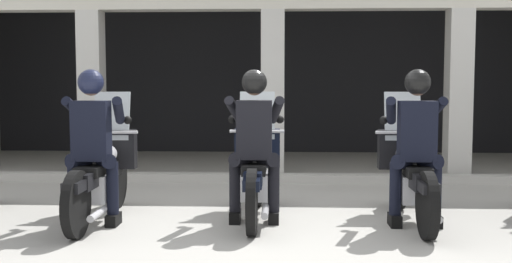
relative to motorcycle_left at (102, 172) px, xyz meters
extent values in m
plane|color=#A8A59E|center=(1.63, 2.92, -0.50)|extent=(80.00, 80.00, 0.00)
cube|color=black|center=(1.77, 6.49, 0.99)|extent=(12.14, 0.24, 2.97)
cube|color=beige|center=(-1.02, 3.00, 0.77)|extent=(0.35, 0.36, 2.53)
cube|color=beige|center=(1.77, 3.00, 0.77)|extent=(0.35, 0.36, 2.53)
cube|color=beige|center=(4.55, 3.00, 0.77)|extent=(0.35, 0.36, 2.53)
cube|color=#B7B5AD|center=(1.77, 2.50, -0.44)|extent=(11.74, 0.24, 0.12)
cylinder|color=black|center=(0.00, 0.58, -0.18)|extent=(0.09, 0.64, 0.64)
cylinder|color=black|center=(0.00, -0.82, -0.18)|extent=(0.09, 0.64, 0.64)
cube|color=black|center=(0.00, 0.58, 0.03)|extent=(0.14, 0.44, 0.08)
cube|color=silver|center=(0.00, -0.17, -0.13)|extent=(0.28, 0.44, 0.28)
cube|color=black|center=(0.00, -0.12, 0.00)|extent=(0.18, 1.24, 0.16)
ellipsoid|color=#B2B2B7|center=(0.00, 0.10, 0.18)|extent=(0.26, 0.48, 0.22)
cube|color=black|center=(0.00, -0.30, 0.07)|extent=(0.24, 0.52, 0.10)
cube|color=black|center=(0.00, -0.76, 0.00)|extent=(0.16, 0.48, 0.10)
cylinder|color=silver|center=(0.00, 0.52, 0.06)|extent=(0.05, 0.24, 0.53)
cube|color=black|center=(0.00, 0.46, 0.20)|extent=(0.52, 0.16, 0.44)
sphere|color=silver|center=(0.00, 0.56, 0.22)|extent=(0.18, 0.18, 0.18)
cube|color=silver|center=(0.00, 0.44, 0.57)|extent=(0.40, 0.14, 0.54)
cylinder|color=silver|center=(0.00, 0.36, 0.40)|extent=(0.62, 0.04, 0.04)
cylinder|color=silver|center=(0.12, -0.52, -0.32)|extent=(0.07, 0.55, 0.07)
cube|color=black|center=(0.00, -0.32, 0.47)|extent=(0.36, 0.22, 0.60)
cube|color=#591414|center=(0.00, -0.20, 0.49)|extent=(0.05, 0.02, 0.32)
sphere|color=tan|center=(0.00, -0.30, 0.92)|extent=(0.21, 0.21, 0.21)
sphere|color=#191E38|center=(0.00, -0.30, 0.95)|extent=(0.26, 0.26, 0.26)
cylinder|color=black|center=(0.14, -0.30, 0.16)|extent=(0.26, 0.29, 0.17)
cylinder|color=black|center=(0.20, -0.30, -0.12)|extent=(0.12, 0.12, 0.53)
cube|color=black|center=(0.20, -0.29, -0.44)|extent=(0.11, 0.26, 0.12)
cylinder|color=black|center=(-0.14, -0.30, 0.16)|extent=(0.26, 0.29, 0.17)
cylinder|color=black|center=(-0.20, -0.30, -0.12)|extent=(0.12, 0.12, 0.53)
cube|color=black|center=(-0.20, -0.29, -0.44)|extent=(0.11, 0.26, 0.12)
cylinder|color=black|center=(0.22, -0.09, 0.66)|extent=(0.19, 0.48, 0.31)
sphere|color=black|center=(0.26, 0.12, 0.55)|extent=(0.09, 0.09, 0.09)
cylinder|color=black|center=(-0.22, -0.09, 0.66)|extent=(0.19, 0.48, 0.31)
sphere|color=black|center=(-0.26, 0.12, 0.55)|extent=(0.09, 0.09, 0.09)
cylinder|color=black|center=(1.63, 0.77, -0.18)|extent=(0.09, 0.64, 0.64)
cylinder|color=black|center=(1.63, -0.63, -0.18)|extent=(0.09, 0.64, 0.64)
cube|color=black|center=(1.63, 0.77, 0.03)|extent=(0.14, 0.44, 0.08)
cube|color=silver|center=(1.63, 0.02, -0.13)|extent=(0.28, 0.44, 0.28)
cube|color=black|center=(1.63, 0.07, 0.00)|extent=(0.18, 1.24, 0.16)
ellipsoid|color=#1E2338|center=(1.63, 0.29, 0.18)|extent=(0.26, 0.48, 0.22)
cube|color=black|center=(1.63, -0.11, 0.07)|extent=(0.24, 0.52, 0.10)
cube|color=black|center=(1.63, -0.57, 0.00)|extent=(0.16, 0.48, 0.10)
cylinder|color=silver|center=(1.63, 0.71, 0.06)|extent=(0.05, 0.24, 0.53)
cube|color=black|center=(1.63, 0.65, 0.20)|extent=(0.52, 0.16, 0.44)
sphere|color=silver|center=(1.63, 0.75, 0.22)|extent=(0.18, 0.18, 0.18)
cube|color=silver|center=(1.63, 0.63, 0.57)|extent=(0.40, 0.14, 0.54)
cylinder|color=silver|center=(1.63, 0.55, 0.40)|extent=(0.62, 0.04, 0.04)
cylinder|color=silver|center=(1.75, -0.33, -0.32)|extent=(0.07, 0.55, 0.07)
cube|color=black|center=(1.63, -0.13, 0.47)|extent=(0.36, 0.22, 0.60)
cube|color=black|center=(1.63, -0.01, 0.49)|extent=(0.05, 0.02, 0.32)
sphere|color=#936B51|center=(1.63, -0.11, 0.92)|extent=(0.21, 0.21, 0.21)
sphere|color=black|center=(1.63, -0.11, 0.95)|extent=(0.26, 0.26, 0.26)
cylinder|color=black|center=(1.77, -0.11, 0.16)|extent=(0.26, 0.29, 0.17)
cylinder|color=black|center=(1.83, -0.11, -0.12)|extent=(0.12, 0.12, 0.53)
cube|color=black|center=(1.83, -0.10, -0.44)|extent=(0.11, 0.26, 0.12)
cylinder|color=black|center=(1.49, -0.11, 0.16)|extent=(0.26, 0.29, 0.17)
cylinder|color=black|center=(1.43, -0.11, -0.12)|extent=(0.12, 0.12, 0.53)
cube|color=black|center=(1.43, -0.10, -0.44)|extent=(0.11, 0.26, 0.12)
cylinder|color=black|center=(1.85, 0.10, 0.66)|extent=(0.19, 0.48, 0.31)
sphere|color=black|center=(1.89, 0.31, 0.55)|extent=(0.09, 0.09, 0.09)
cylinder|color=black|center=(1.41, 0.10, 0.66)|extent=(0.19, 0.48, 0.31)
sphere|color=black|center=(1.37, 0.31, 0.55)|extent=(0.09, 0.09, 0.09)
cylinder|color=black|center=(3.26, 0.68, -0.18)|extent=(0.09, 0.64, 0.64)
cylinder|color=black|center=(3.26, -0.72, -0.18)|extent=(0.09, 0.64, 0.64)
cube|color=black|center=(3.26, 0.68, 0.03)|extent=(0.14, 0.44, 0.08)
cube|color=silver|center=(3.26, -0.07, -0.13)|extent=(0.28, 0.44, 0.28)
cube|color=black|center=(3.26, -0.02, 0.00)|extent=(0.18, 1.24, 0.16)
ellipsoid|color=black|center=(3.26, 0.20, 0.18)|extent=(0.26, 0.48, 0.22)
cube|color=black|center=(3.26, -0.20, 0.07)|extent=(0.24, 0.52, 0.10)
cube|color=black|center=(3.26, -0.66, 0.00)|extent=(0.16, 0.48, 0.10)
cylinder|color=silver|center=(3.26, 0.62, 0.06)|extent=(0.05, 0.24, 0.53)
cube|color=black|center=(3.26, 0.56, 0.20)|extent=(0.52, 0.16, 0.44)
sphere|color=silver|center=(3.26, 0.66, 0.22)|extent=(0.18, 0.18, 0.18)
cube|color=silver|center=(3.26, 0.54, 0.57)|extent=(0.40, 0.14, 0.54)
cylinder|color=silver|center=(3.26, 0.46, 0.40)|extent=(0.62, 0.04, 0.04)
cylinder|color=silver|center=(3.38, -0.42, -0.32)|extent=(0.07, 0.55, 0.07)
cube|color=black|center=(3.26, -0.22, 0.47)|extent=(0.36, 0.22, 0.60)
cube|color=#14193F|center=(3.26, -0.10, 0.49)|extent=(0.05, 0.02, 0.32)
sphere|color=#936B51|center=(3.26, -0.20, 0.92)|extent=(0.21, 0.21, 0.21)
sphere|color=black|center=(3.26, -0.20, 0.95)|extent=(0.26, 0.26, 0.26)
cylinder|color=black|center=(3.40, -0.20, 0.16)|extent=(0.26, 0.29, 0.17)
cylinder|color=black|center=(3.46, -0.20, -0.12)|extent=(0.12, 0.12, 0.53)
cube|color=black|center=(3.46, -0.19, -0.44)|extent=(0.11, 0.26, 0.12)
cylinder|color=black|center=(3.12, -0.20, 0.16)|extent=(0.26, 0.29, 0.17)
cylinder|color=black|center=(3.06, -0.20, -0.12)|extent=(0.12, 0.12, 0.53)
cube|color=black|center=(3.06, -0.19, -0.44)|extent=(0.11, 0.26, 0.12)
cylinder|color=black|center=(3.48, 0.01, 0.66)|extent=(0.19, 0.48, 0.31)
sphere|color=black|center=(3.52, 0.22, 0.55)|extent=(0.09, 0.09, 0.09)
cylinder|color=black|center=(3.04, 0.01, 0.66)|extent=(0.19, 0.48, 0.31)
sphere|color=black|center=(3.00, 0.22, 0.55)|extent=(0.09, 0.09, 0.09)
camera|label=1|loc=(1.92, -6.43, 0.96)|focal=43.48mm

